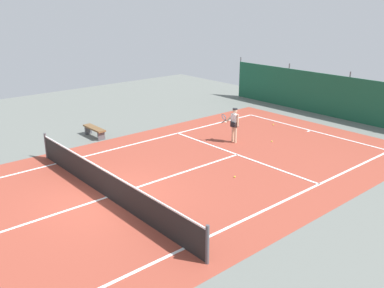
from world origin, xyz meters
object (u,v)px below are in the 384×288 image
tennis_ball_by_sideline (235,177)px  courtside_bench (94,130)px  tennis_ball_midcourt (273,125)px  tennis_net (106,184)px  tennis_ball_near_player (272,141)px  tennis_player (234,123)px

tennis_ball_by_sideline → courtside_bench: 8.13m
courtside_bench → tennis_ball_midcourt: bearing=62.0°
tennis_net → tennis_ball_near_player: bearing=90.9°
tennis_ball_midcourt → tennis_ball_by_sideline: same height
tennis_ball_near_player → tennis_ball_by_sideline: bearing=-67.9°
tennis_ball_near_player → courtside_bench: courtside_bench is taller
tennis_ball_by_sideline → courtside_bench: size_ratio=0.04×
tennis_ball_near_player → courtside_bench: 8.60m
tennis_ball_by_sideline → courtside_bench: bearing=-168.9°
tennis_net → courtside_bench: (-6.31, 2.95, -0.14)m
tennis_ball_midcourt → courtside_bench: 9.40m
tennis_net → tennis_ball_midcourt: tennis_net is taller
courtside_bench → tennis_net: bearing=-25.0°
tennis_player → tennis_ball_midcourt: 3.88m
tennis_player → tennis_ball_near_player: 2.04m
tennis_ball_near_player → tennis_ball_midcourt: (-1.76, 2.31, 0.00)m
tennis_net → tennis_player: tennis_player is taller
courtside_bench → tennis_ball_near_player: bearing=44.1°
tennis_ball_near_player → tennis_ball_by_sideline: size_ratio=1.00×
tennis_ball_midcourt → tennis_net: bearing=-80.4°
tennis_ball_near_player → tennis_ball_by_sideline: (1.80, -4.41, 0.00)m
tennis_ball_midcourt → tennis_ball_near_player: bearing=-52.7°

